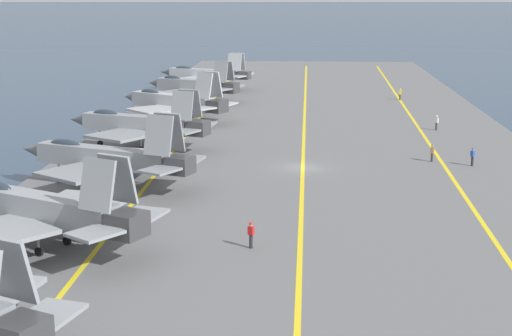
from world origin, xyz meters
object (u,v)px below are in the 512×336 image
object	(u,v)px
parked_jet_fourth	(107,157)
crew_yellow_vest	(400,94)
parked_jet_eighth	(206,74)
parked_jet_sixth	(174,102)
parked_jet_seventh	(193,86)
crew_blue_vest	(473,156)
parked_jet_fifth	(139,124)
crew_brown_vest	(432,152)
parked_jet_third	(41,209)
crew_red_vest	(251,234)
crew_white_vest	(437,122)

from	to	relation	value
parked_jet_fourth	crew_yellow_vest	xyz separation A→B (m)	(56.39, -31.10, -1.70)
crew_yellow_vest	parked_jet_eighth	bearing A→B (deg)	70.75
parked_jet_sixth	parked_jet_eighth	size ratio (longest dim) A/B	0.99
parked_jet_sixth	parked_jet_seventh	world-z (taller)	parked_jet_sixth
parked_jet_eighth	crew_blue_vest	distance (m)	65.52
parked_jet_fifth	crew_yellow_vest	xyz separation A→B (m)	(39.83, -31.87, -1.73)
parked_jet_fifth	crew_brown_vest	bearing A→B (deg)	-97.92
parked_jet_third	parked_jet_seventh	world-z (taller)	parked_jet_third
crew_yellow_vest	crew_red_vest	world-z (taller)	crew_red_vest
parked_jet_sixth	crew_brown_vest	bearing A→B (deg)	-127.74
crew_red_vest	crew_brown_vest	world-z (taller)	crew_red_vest
parked_jet_seventh	parked_jet_eighth	distance (m)	15.03
crew_brown_vest	crew_blue_vest	size ratio (longest dim) A/B	0.97
parked_jet_seventh	crew_blue_vest	distance (m)	53.09
parked_jet_fourth	parked_jet_eighth	size ratio (longest dim) A/B	1.03
parked_jet_fifth	parked_jet_sixth	bearing A→B (deg)	-1.72
parked_jet_sixth	crew_brown_vest	size ratio (longest dim) A/B	9.49
parked_jet_fifth	parked_jet_seventh	xyz separation A→B (m)	(35.71, -0.62, -0.27)
parked_jet_third	crew_brown_vest	distance (m)	41.04
parked_jet_third	crew_blue_vest	world-z (taller)	parked_jet_third
parked_jet_fourth	parked_jet_fifth	size ratio (longest dim) A/B	1.03
crew_red_vest	parked_jet_third	bearing A→B (deg)	93.82
parked_jet_seventh	crew_brown_vest	xyz separation A→B (m)	(-39.89, -29.43, -1.49)
parked_jet_eighth	parked_jet_sixth	bearing A→B (deg)	179.86
crew_white_vest	crew_blue_vest	bearing A→B (deg)	-178.93
crew_yellow_vest	parked_jet_sixth	bearing A→B (deg)	124.09
crew_red_vest	crew_brown_vest	xyz separation A→B (m)	(27.48, -15.92, -0.04)
crew_brown_vest	crew_blue_vest	xyz separation A→B (m)	(-1.66, -3.58, 0.03)
parked_jet_third	crew_yellow_vest	size ratio (longest dim) A/B	9.49
parked_jet_fifth	crew_brown_vest	xyz separation A→B (m)	(-4.18, -30.05, -1.76)
parked_jet_fifth	parked_jet_sixth	xyz separation A→B (m)	(18.64, -0.56, -0.25)
crew_red_vest	crew_brown_vest	distance (m)	31.76
parked_jet_seventh	crew_yellow_vest	xyz separation A→B (m)	(4.12, -31.25, -1.47)
parked_jet_third	parked_jet_seventh	xyz separation A→B (m)	(68.29, -0.15, -0.27)
crew_white_vest	crew_brown_vest	distance (m)	18.14
parked_jet_seventh	crew_brown_vest	world-z (taller)	parked_jet_seventh
crew_yellow_vest	parked_jet_third	bearing A→B (deg)	156.56
parked_jet_third	crew_blue_vest	bearing A→B (deg)	-51.12
crew_yellow_vest	crew_red_vest	size ratio (longest dim) A/B	0.99
crew_white_vest	crew_blue_vest	world-z (taller)	crew_white_vest
parked_jet_fourth	parked_jet_seventh	bearing A→B (deg)	0.16
parked_jet_fifth	parked_jet_seventh	size ratio (longest dim) A/B	1.08
parked_jet_fourth	crew_blue_vest	xyz separation A→B (m)	(10.73, -32.86, -1.70)
parked_jet_third	crew_brown_vest	bearing A→B (deg)	-46.17
parked_jet_fourth	parked_jet_eighth	distance (m)	67.30
parked_jet_eighth	crew_white_vest	world-z (taller)	parked_jet_eighth
crew_yellow_vest	crew_blue_vest	distance (m)	45.70
parked_jet_sixth	parked_jet_eighth	xyz separation A→B (m)	(32.10, -0.08, 0.16)
parked_jet_third	parked_jet_sixth	xyz separation A→B (m)	(51.22, -0.09, -0.26)
crew_white_vest	crew_blue_vest	xyz separation A→B (m)	(-19.51, -0.37, -0.02)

